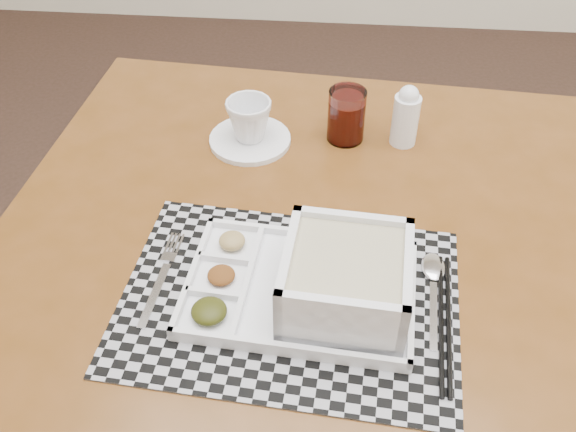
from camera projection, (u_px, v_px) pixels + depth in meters
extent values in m
cube|color=#53300F|center=(303.00, 245.00, 1.01)|extent=(1.05, 1.05, 0.04)
cylinder|color=#53300F|center=(156.00, 205.00, 1.63)|extent=(0.05, 0.05, 0.69)
cylinder|color=#53300F|center=(510.00, 245.00, 1.53)|extent=(0.05, 0.05, 0.69)
cube|color=#53300F|center=(332.00, 125.00, 1.36)|extent=(0.84, 0.09, 0.08)
cube|color=#53300F|center=(62.00, 240.00, 1.11)|extent=(0.09, 0.84, 0.08)
cube|color=#53300F|center=(568.00, 302.00, 1.00)|extent=(0.09, 0.84, 0.08)
cube|color=#97969D|center=(289.00, 299.00, 0.91)|extent=(0.50, 0.38, 0.00)
cube|color=white|center=(300.00, 291.00, 0.91)|extent=(0.34, 0.24, 0.01)
cube|color=white|center=(310.00, 234.00, 0.98)|extent=(0.32, 0.03, 0.01)
cube|color=white|center=(288.00, 348.00, 0.82)|extent=(0.32, 0.03, 0.01)
cube|color=white|center=(193.00, 272.00, 0.92)|extent=(0.02, 0.22, 0.01)
cube|color=white|center=(412.00, 300.00, 0.88)|extent=(0.02, 0.22, 0.01)
cube|color=white|center=(248.00, 279.00, 0.91)|extent=(0.02, 0.20, 0.01)
cube|color=white|center=(213.00, 294.00, 0.89)|extent=(0.08, 0.01, 0.01)
cube|color=white|center=(224.00, 259.00, 0.94)|extent=(0.08, 0.01, 0.01)
ellipsoid|color=black|center=(209.00, 311.00, 0.86)|extent=(0.05, 0.05, 0.02)
ellipsoid|color=#48260C|center=(221.00, 275.00, 0.91)|extent=(0.04, 0.04, 0.02)
ellipsoid|color=olive|center=(232.00, 241.00, 0.96)|extent=(0.04, 0.04, 0.02)
cube|color=white|center=(344.00, 297.00, 0.89)|extent=(0.18, 0.18, 0.01)
cube|color=white|center=(351.00, 237.00, 0.92)|extent=(0.17, 0.02, 0.09)
cube|color=white|center=(340.00, 324.00, 0.80)|extent=(0.17, 0.02, 0.09)
cube|color=white|center=(288.00, 271.00, 0.87)|extent=(0.02, 0.17, 0.09)
cube|color=white|center=(405.00, 285.00, 0.85)|extent=(0.02, 0.17, 0.09)
cube|color=#B9AD89|center=(346.00, 280.00, 0.86)|extent=(0.16, 0.16, 0.08)
cube|color=silver|center=(153.00, 295.00, 0.91)|extent=(0.02, 0.12, 0.00)
cube|color=silver|center=(169.00, 257.00, 0.96)|extent=(0.02, 0.02, 0.00)
cube|color=silver|center=(169.00, 242.00, 0.98)|extent=(0.01, 0.04, 0.00)
cube|color=silver|center=(173.00, 243.00, 0.98)|extent=(0.01, 0.04, 0.00)
cube|color=silver|center=(177.00, 243.00, 0.98)|extent=(0.01, 0.04, 0.00)
cube|color=silver|center=(180.00, 244.00, 0.98)|extent=(0.01, 0.04, 0.00)
cube|color=silver|center=(433.00, 315.00, 0.88)|extent=(0.02, 0.12, 0.00)
ellipsoid|color=silver|center=(434.00, 267.00, 0.95)|extent=(0.04, 0.06, 0.01)
cylinder|color=black|center=(441.00, 321.00, 0.87)|extent=(0.03, 0.24, 0.01)
cylinder|color=black|center=(448.00, 322.00, 0.87)|extent=(0.03, 0.24, 0.01)
cylinder|color=white|center=(250.00, 140.00, 1.18)|extent=(0.15, 0.15, 0.01)
imported|color=white|center=(249.00, 120.00, 1.15)|extent=(0.09, 0.09, 0.08)
cylinder|color=white|center=(346.00, 115.00, 1.16)|extent=(0.07, 0.07, 0.10)
cylinder|color=#410805|center=(346.00, 121.00, 1.17)|extent=(0.06, 0.06, 0.08)
cylinder|color=white|center=(405.00, 120.00, 1.15)|extent=(0.05, 0.05, 0.10)
sphere|color=white|center=(409.00, 95.00, 1.12)|extent=(0.04, 0.04, 0.04)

